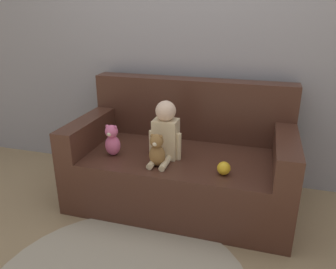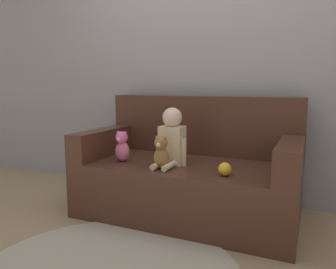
% 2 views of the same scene
% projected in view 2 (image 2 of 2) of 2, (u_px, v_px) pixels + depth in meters
% --- Properties ---
extents(ground_plane, '(12.00, 12.00, 0.00)m').
position_uv_depth(ground_plane, '(188.00, 214.00, 2.66)').
color(ground_plane, '#9E8460').
extents(wall_back, '(8.00, 0.05, 2.60)m').
position_uv_depth(wall_back, '(210.00, 56.00, 2.95)').
color(wall_back, '#93939E').
rests_on(wall_back, ground_plane).
extents(couch, '(1.69, 0.90, 0.95)m').
position_uv_depth(couch, '(191.00, 173.00, 2.67)').
color(couch, '#47281E').
rests_on(couch, ground_plane).
extents(person_baby, '(0.25, 0.33, 0.44)m').
position_uv_depth(person_baby, '(172.00, 139.00, 2.50)').
color(person_baby, beige).
rests_on(person_baby, couch).
extents(teddy_bear_brown, '(0.12, 0.11, 0.24)m').
position_uv_depth(teddy_bear_brown, '(161.00, 153.00, 2.37)').
color(teddy_bear_brown, olive).
rests_on(teddy_bear_brown, couch).
extents(plush_toy_side, '(0.12, 0.11, 0.24)m').
position_uv_depth(plush_toy_side, '(122.00, 147.00, 2.60)').
color(plush_toy_side, '#DB6699').
rests_on(plush_toy_side, couch).
extents(toy_ball, '(0.09, 0.09, 0.09)m').
position_uv_depth(toy_ball, '(225.00, 169.00, 2.20)').
color(toy_ball, gold).
rests_on(toy_ball, couch).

